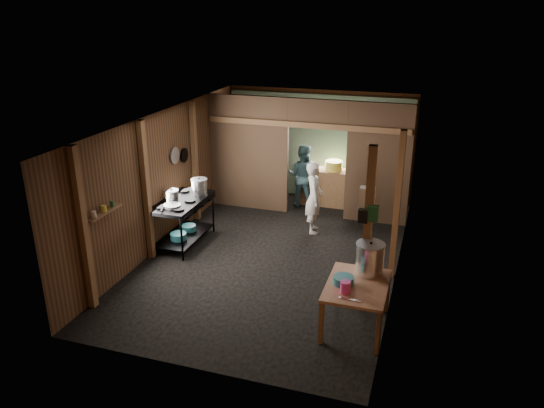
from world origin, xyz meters
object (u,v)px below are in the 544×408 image
(stove_pot_large, at_px, (199,187))
(pink_bucket, at_px, (345,287))
(gas_range, at_px, (183,222))
(cook, at_px, (314,198))
(stock_pot, at_px, (370,259))
(yellow_tub, at_px, (334,166))
(prep_table, at_px, (356,306))

(stove_pot_large, height_order, pink_bucket, stove_pot_large)
(gas_range, relative_size, cook, 1.02)
(stock_pot, xyz_separation_m, yellow_tub, (-1.45, 4.46, 0.03))
(stock_pot, bearing_deg, stove_pot_large, 152.44)
(stove_pot_large, relative_size, yellow_tub, 0.82)
(stove_pot_large, distance_m, pink_bucket, 4.29)
(pink_bucket, bearing_deg, stove_pot_large, 142.93)
(gas_range, distance_m, prep_table, 4.14)
(gas_range, relative_size, stock_pot, 3.07)
(gas_range, bearing_deg, pink_bucket, -30.62)
(prep_table, height_order, yellow_tub, yellow_tub)
(prep_table, distance_m, cook, 3.51)
(stock_pot, distance_m, yellow_tub, 4.69)
(prep_table, bearing_deg, cook, 113.72)
(pink_bucket, bearing_deg, yellow_tub, 103.33)
(stock_pot, distance_m, cook, 3.18)
(gas_range, relative_size, pink_bucket, 8.86)
(stove_pot_large, bearing_deg, stock_pot, -27.56)
(pink_bucket, distance_m, cook, 3.70)
(prep_table, xyz_separation_m, cook, (-1.40, 3.19, 0.40))
(gas_range, xyz_separation_m, prep_table, (3.71, -1.84, -0.10))
(stock_pot, xyz_separation_m, pink_bucket, (-0.23, -0.68, -0.14))
(stove_pot_large, relative_size, stock_pot, 0.66)
(pink_bucket, xyz_separation_m, cook, (-1.28, 3.47, -0.04))
(prep_table, relative_size, stove_pot_large, 3.62)
(stock_pot, height_order, yellow_tub, stock_pot)
(stock_pot, relative_size, pink_bucket, 2.89)
(cook, bearing_deg, pink_bucket, -174.39)
(gas_range, height_order, pink_bucket, gas_range)
(cook, bearing_deg, prep_table, -170.85)
(cook, bearing_deg, stove_pot_large, 98.10)
(gas_range, xyz_separation_m, cook, (2.31, 1.35, 0.30))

